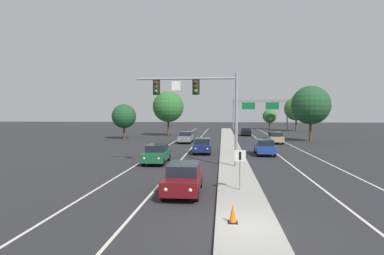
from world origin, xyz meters
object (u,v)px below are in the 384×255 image
Objects in this scene: tree_far_right_a at (296,109)px; median_sign_post at (240,163)px; car_oncoming_darkred at (183,178)px; car_oncoming_grey at (186,137)px; car_oncoming_navy at (202,145)px; car_receding_black at (246,131)px; traffic_cone_median_nose at (233,213)px; overhead_signal_mast at (203,99)px; car_receding_blue at (265,147)px; car_oncoming_green at (157,154)px; car_receding_tan at (275,137)px; highway_sign_gantry at (260,105)px; tree_far_left_a at (168,107)px; tree_far_right_c at (311,105)px; tree_far_left_b at (124,116)px; tree_far_right_b at (270,116)px.

median_sign_post is at bearing -105.26° from tree_far_right_a.
car_oncoming_grey is (-3.10, 28.11, 0.00)m from car_oncoming_darkred.
car_oncoming_navy is at bearing 100.51° from median_sign_post.
median_sign_post is 42.80m from car_receding_black.
car_oncoming_grey reaches higher than traffic_cone_median_nose.
car_receding_blue is at bearing 54.55° from overhead_signal_mast.
tree_far_right_a reaches higher than car_oncoming_green.
car_receding_tan is 0.34× the size of highway_sign_gantry.
tree_far_left_a is at bearing 97.89° from car_oncoming_green.
car_receding_black is at bearing 127.77° from tree_far_right_c.
tree_far_right_c is (8.65, 15.72, 4.56)m from car_receding_blue.
overhead_signal_mast is at bearing -23.30° from car_oncoming_green.
car_receding_blue is (6.34, 16.21, 0.00)m from car_oncoming_darkred.
tree_far_right_c reaches higher than car_receding_tan.
car_oncoming_darkred is (-3.01, -0.40, -0.77)m from median_sign_post.
tree_far_left_b reaches higher than car_oncoming_navy.
car_receding_tan is at bearing -149.66° from tree_far_right_c.
traffic_cone_median_nose is (5.96, -14.67, -0.31)m from car_oncoming_green.
tree_far_right_b is at bearing 81.34° from car_receding_blue.
car_receding_black is at bearing -103.74° from highway_sign_gantry.
traffic_cone_median_nose is at bearing -99.18° from tree_far_right_b.
car_receding_blue is 0.55× the size of tree_far_left_a.
car_oncoming_navy is 21.74m from tree_far_right_c.
tree_far_left_a is (-4.73, 13.10, 4.54)m from car_oncoming_grey.
car_oncoming_darkred is 30.12m from car_receding_tan.
car_oncoming_navy reaches higher than traffic_cone_median_nose.
median_sign_post is 16.18m from car_receding_blue.
tree_far_left_b is at bearing 152.49° from car_oncoming_grey.
car_receding_tan is (12.46, 0.52, 0.00)m from car_oncoming_grey.
traffic_cone_median_nose is (5.58, -32.93, -0.31)m from car_oncoming_grey.
car_oncoming_darkred is 0.99× the size of car_oncoming_navy.
tree_far_left_b is (-27.95, -33.71, 0.34)m from tree_far_right_b.
traffic_cone_median_nose is 39.13m from tree_far_right_c.
median_sign_post is at bearing -102.67° from car_receding_tan.
tree_far_right_a reaches higher than traffic_cone_median_nose.
car_receding_blue is 1.00× the size of car_receding_black.
car_receding_blue is 6.07× the size of traffic_cone_median_nose.
car_oncoming_green is at bearing -82.11° from tree_far_left_a.
tree_far_left_b is at bearing 176.51° from tree_far_right_c.
overhead_signal_mast is 0.60× the size of highway_sign_gantry.
tree_far_right_b is at bearing 77.11° from overhead_signal_mast.
overhead_signal_mast reaches higher than tree_far_right_b.
car_receding_black is (9.47, 14.96, 0.00)m from car_oncoming_grey.
tree_far_left_b is 28.91m from tree_far_right_c.
highway_sign_gantry is (8.74, 67.71, 5.66)m from traffic_cone_median_nose.
car_oncoming_navy is 1.01× the size of car_receding_tan.
traffic_cone_median_nose is at bearing -100.43° from car_receding_blue.
traffic_cone_median_nose is 41.93m from tree_far_left_b.
tree_far_right_a is at bearing 32.81° from tree_far_left_a.
tree_far_right_b is at bearing 117.59° from tree_far_right_a.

